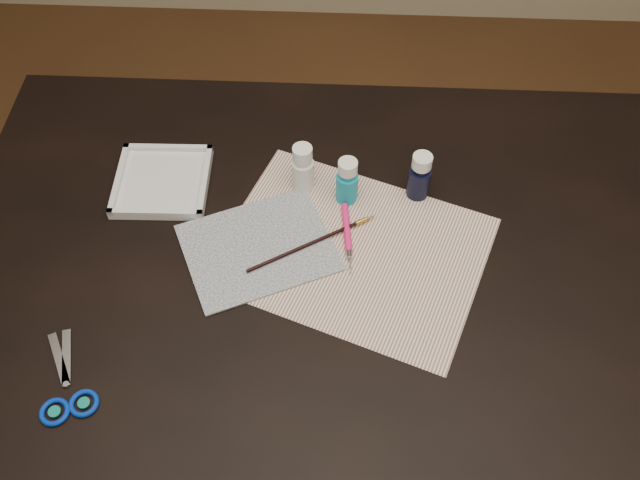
{
  "coord_description": "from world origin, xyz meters",
  "views": [
    {
      "loc": [
        0.03,
        -0.72,
        1.76
      ],
      "look_at": [
        0.0,
        0.0,
        0.8
      ],
      "focal_mm": 40.0,
      "sensor_mm": 36.0,
      "label": 1
    }
  ],
  "objects_px": {
    "paper": "(352,251)",
    "scissors": "(61,377)",
    "paint_bottle_white": "(303,168)",
    "paint_bottle_navy": "(420,176)",
    "palette_tray": "(162,181)",
    "paint_bottle_cyan": "(347,181)",
    "canvas": "(258,247)"
  },
  "relations": [
    {
      "from": "paint_bottle_white",
      "to": "palette_tray",
      "type": "distance_m",
      "value": 0.27
    },
    {
      "from": "paint_bottle_white",
      "to": "paper",
      "type": "bearing_deg",
      "value": -57.19
    },
    {
      "from": "paint_bottle_white",
      "to": "scissors",
      "type": "distance_m",
      "value": 0.54
    },
    {
      "from": "paper",
      "to": "paint_bottle_white",
      "type": "xyz_separation_m",
      "value": [
        -0.09,
        0.15,
        0.05
      ]
    },
    {
      "from": "canvas",
      "to": "paint_bottle_cyan",
      "type": "relative_size",
      "value": 2.58
    },
    {
      "from": "paper",
      "to": "scissors",
      "type": "xyz_separation_m",
      "value": [
        -0.44,
        -0.26,
        0.0
      ]
    },
    {
      "from": "paint_bottle_cyan",
      "to": "paint_bottle_navy",
      "type": "bearing_deg",
      "value": 7.44
    },
    {
      "from": "paper",
      "to": "canvas",
      "type": "relative_size",
      "value": 1.78
    },
    {
      "from": "canvas",
      "to": "palette_tray",
      "type": "relative_size",
      "value": 1.46
    },
    {
      "from": "paint_bottle_navy",
      "to": "palette_tray",
      "type": "distance_m",
      "value": 0.48
    },
    {
      "from": "paint_bottle_navy",
      "to": "canvas",
      "type": "bearing_deg",
      "value": -153.67
    },
    {
      "from": "canvas",
      "to": "paint_bottle_white",
      "type": "relative_size",
      "value": 2.5
    },
    {
      "from": "paint_bottle_navy",
      "to": "paint_bottle_white",
      "type": "bearing_deg",
      "value": 177.29
    },
    {
      "from": "paper",
      "to": "paint_bottle_navy",
      "type": "xyz_separation_m",
      "value": [
        0.12,
        0.14,
        0.05
      ]
    },
    {
      "from": "paint_bottle_white",
      "to": "scissors",
      "type": "relative_size",
      "value": 0.56
    },
    {
      "from": "paint_bottle_cyan",
      "to": "paint_bottle_navy",
      "type": "height_order",
      "value": "paint_bottle_navy"
    },
    {
      "from": "paint_bottle_white",
      "to": "palette_tray",
      "type": "bearing_deg",
      "value": -178.01
    },
    {
      "from": "paint_bottle_white",
      "to": "paint_bottle_cyan",
      "type": "relative_size",
      "value": 1.03
    },
    {
      "from": "canvas",
      "to": "scissors",
      "type": "xyz_separation_m",
      "value": [
        -0.28,
        -0.26,
        0.0
      ]
    },
    {
      "from": "canvas",
      "to": "palette_tray",
      "type": "bearing_deg",
      "value": 144.04
    },
    {
      "from": "scissors",
      "to": "palette_tray",
      "type": "relative_size",
      "value": 1.04
    },
    {
      "from": "paint_bottle_cyan",
      "to": "scissors",
      "type": "relative_size",
      "value": 0.54
    },
    {
      "from": "paper",
      "to": "paint_bottle_cyan",
      "type": "relative_size",
      "value": 4.59
    },
    {
      "from": "canvas",
      "to": "paint_bottle_cyan",
      "type": "xyz_separation_m",
      "value": [
        0.15,
        0.12,
        0.04
      ]
    },
    {
      "from": "paint_bottle_white",
      "to": "scissors",
      "type": "bearing_deg",
      "value": -130.43
    },
    {
      "from": "canvas",
      "to": "paint_bottle_cyan",
      "type": "distance_m",
      "value": 0.2
    },
    {
      "from": "paint_bottle_cyan",
      "to": "paint_bottle_navy",
      "type": "xyz_separation_m",
      "value": [
        0.13,
        0.02,
        0.0
      ]
    },
    {
      "from": "canvas",
      "to": "paint_bottle_navy",
      "type": "height_order",
      "value": "paint_bottle_navy"
    },
    {
      "from": "paint_bottle_navy",
      "to": "scissors",
      "type": "height_order",
      "value": "paint_bottle_navy"
    },
    {
      "from": "paper",
      "to": "paint_bottle_cyan",
      "type": "bearing_deg",
      "value": 96.24
    },
    {
      "from": "paint_bottle_white",
      "to": "scissors",
      "type": "height_order",
      "value": "paint_bottle_white"
    },
    {
      "from": "paint_bottle_white",
      "to": "paint_bottle_cyan",
      "type": "distance_m",
      "value": 0.09
    }
  ]
}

